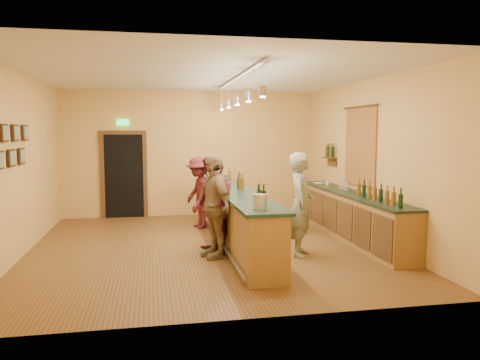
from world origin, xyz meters
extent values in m
plane|color=brown|center=(0.00, 0.00, 0.00)|extent=(7.00, 7.00, 0.00)
cube|color=silver|center=(0.00, 0.00, 3.20)|extent=(6.50, 7.00, 0.02)
cube|color=#DDA153|center=(0.00, 3.50, 1.60)|extent=(6.50, 0.02, 3.20)
cube|color=#DDA153|center=(0.00, -3.50, 1.60)|extent=(6.50, 0.02, 3.20)
cube|color=#DDA153|center=(-3.25, 0.00, 1.60)|extent=(0.02, 7.00, 3.20)
cube|color=#DDA153|center=(3.25, 0.00, 1.60)|extent=(0.02, 7.00, 3.20)
cube|color=black|center=(-1.70, 3.48, 1.05)|extent=(0.95, 0.06, 2.10)
cube|color=#442B14|center=(-2.22, 3.46, 1.05)|extent=(0.10, 0.08, 2.10)
cube|color=#442B14|center=(-1.18, 3.46, 1.05)|extent=(0.10, 0.08, 2.10)
cube|color=#442B14|center=(-1.70, 3.46, 2.15)|extent=(1.15, 0.08, 0.10)
cube|color=#19E54C|center=(-1.70, 3.45, 2.40)|extent=(0.30, 0.04, 0.15)
cube|color=maroon|center=(3.23, 0.40, 1.85)|extent=(0.03, 1.40, 1.60)
cube|color=#442B14|center=(3.16, 1.90, 1.55)|extent=(0.16, 0.55, 0.03)
cube|color=#442B14|center=(3.23, 1.90, 1.45)|extent=(0.03, 0.55, 0.18)
cube|color=brown|center=(2.97, 0.20, 0.45)|extent=(0.55, 4.50, 0.90)
cube|color=black|center=(2.97, 0.20, 0.92)|extent=(0.60, 4.55, 0.04)
cylinder|color=silver|center=(2.97, 1.50, 0.99)|extent=(0.09, 0.09, 0.09)
cube|color=silver|center=(2.94, 2.00, 0.95)|extent=(0.22, 0.30, 0.01)
cube|color=brown|center=(0.58, 0.00, 0.50)|extent=(0.60, 5.00, 1.00)
cube|color=#15312E|center=(0.58, 0.00, 1.02)|extent=(0.70, 5.10, 0.05)
cylinder|color=silver|center=(0.22, 0.00, 0.15)|extent=(0.05, 5.00, 0.05)
cylinder|color=silver|center=(0.53, -2.10, 1.16)|extent=(0.20, 0.20, 0.22)
cylinder|color=silver|center=(0.53, 1.20, 1.16)|extent=(0.20, 0.20, 0.22)
cube|color=silver|center=(0.58, 0.00, 3.14)|extent=(0.06, 4.60, 0.05)
cylinder|color=silver|center=(0.58, -2.00, 2.95)|extent=(0.01, 0.01, 0.35)
cylinder|color=#A5A5AD|center=(0.58, -2.00, 2.75)|extent=(0.11, 0.11, 0.14)
cylinder|color=#FFEABF|center=(0.58, -2.00, 2.67)|extent=(0.08, 0.08, 0.02)
cylinder|color=silver|center=(0.58, -1.00, 2.95)|extent=(0.01, 0.01, 0.35)
cylinder|color=#A5A5AD|center=(0.58, -1.00, 2.75)|extent=(0.11, 0.11, 0.14)
cylinder|color=#FFEABF|center=(0.58, -1.00, 2.67)|extent=(0.08, 0.08, 0.02)
cylinder|color=silver|center=(0.58, 0.00, 2.95)|extent=(0.01, 0.01, 0.35)
cylinder|color=#A5A5AD|center=(0.58, 0.00, 2.75)|extent=(0.11, 0.11, 0.14)
cylinder|color=#FFEABF|center=(0.58, 0.00, 2.67)|extent=(0.08, 0.08, 0.02)
cylinder|color=silver|center=(0.58, 1.00, 2.95)|extent=(0.01, 0.01, 0.35)
cylinder|color=#A5A5AD|center=(0.58, 1.00, 2.75)|extent=(0.11, 0.11, 0.14)
cylinder|color=#FFEABF|center=(0.58, 1.00, 2.67)|extent=(0.08, 0.08, 0.02)
cylinder|color=silver|center=(0.58, 2.00, 2.95)|extent=(0.01, 0.01, 0.35)
cylinder|color=#A5A5AD|center=(0.58, 2.00, 2.75)|extent=(0.11, 0.11, 0.14)
cylinder|color=#FFEABF|center=(0.58, 2.00, 2.67)|extent=(0.08, 0.08, 0.02)
imported|color=gray|center=(1.54, -0.91, 0.91)|extent=(0.66, 0.78, 1.81)
imported|color=#59191E|center=(0.03, -0.59, 0.88)|extent=(0.85, 0.99, 1.77)
imported|color=#997A51|center=(0.03, -0.74, 0.90)|extent=(0.74, 1.13, 1.79)
imported|color=#59191E|center=(0.03, 1.81, 0.80)|extent=(0.90, 1.18, 1.61)
cylinder|color=#AE7C4E|center=(2.12, 0.86, 0.70)|extent=(0.35, 0.35, 0.04)
cylinder|color=#AE7C4E|center=(2.26, 0.86, 0.34)|extent=(0.04, 0.04, 0.68)
cylinder|color=#AE7C4E|center=(2.06, 0.98, 0.34)|extent=(0.04, 0.04, 0.68)
cylinder|color=#AE7C4E|center=(2.06, 0.74, 0.34)|extent=(0.04, 0.04, 0.68)
camera|label=1|loc=(-1.01, -8.63, 2.17)|focal=35.00mm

